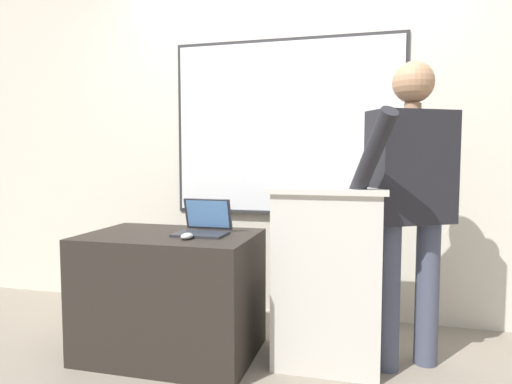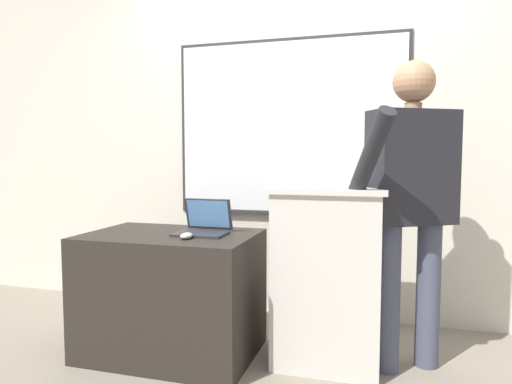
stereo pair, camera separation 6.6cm
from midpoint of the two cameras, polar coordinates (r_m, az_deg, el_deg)
ground_plane at (r=2.55m, az=-1.76°, el=-22.88°), size 30.00×30.00×0.00m
back_wall at (r=3.42m, az=3.82°, el=9.15°), size 6.40×0.17×2.91m
lectern_podium at (r=2.65m, az=8.34°, el=-10.16°), size 0.63×0.49×1.00m
side_desk at (r=2.81m, az=-11.24°, el=-12.40°), size 0.99×0.67×0.72m
person_presenter at (r=2.60m, az=18.07°, el=-0.00°), size 0.62×0.71×1.68m
laptop at (r=2.69m, az=-7.21°, el=-4.04°), size 0.29×0.26×0.20m
wireless_keyboard at (r=2.51m, az=7.89°, el=0.83°), size 0.42×0.14×0.02m
computer_mouse_by_laptop at (r=2.54m, az=-9.37°, el=-5.46°), size 0.06×0.10×0.03m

